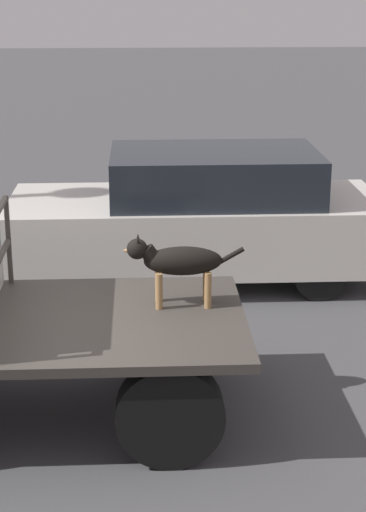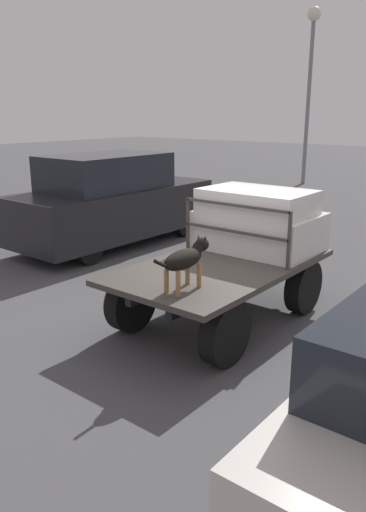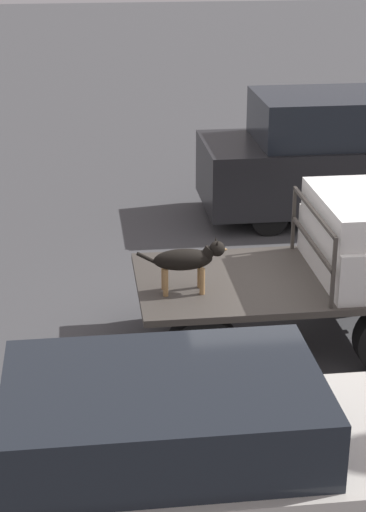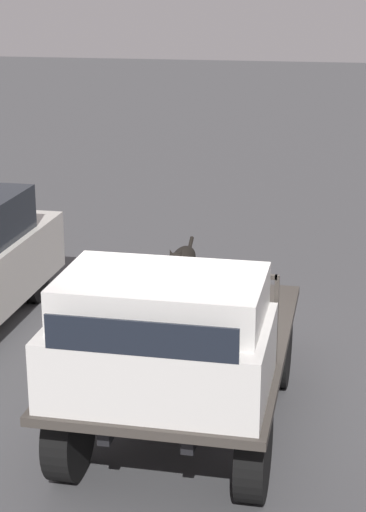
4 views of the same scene
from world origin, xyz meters
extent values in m
plane|color=#474749|center=(0.00, 0.00, 0.00)|extent=(80.00, 80.00, 0.00)
cylinder|color=black|center=(1.07, 0.80, 0.41)|extent=(0.83, 0.24, 0.83)
cylinder|color=black|center=(1.07, -0.80, 0.41)|extent=(0.83, 0.24, 0.83)
cylinder|color=black|center=(-1.07, 0.80, 0.41)|extent=(0.83, 0.24, 0.83)
cylinder|color=black|center=(-1.07, -0.80, 0.41)|extent=(0.83, 0.24, 0.83)
cube|color=black|center=(0.00, 0.34, 0.72)|extent=(3.18, 0.10, 0.18)
cube|color=black|center=(0.00, -0.34, 0.72)|extent=(3.18, 0.10, 0.18)
cube|color=#3D3833|center=(0.00, 0.00, 0.85)|extent=(3.45, 1.92, 0.08)
cube|color=silver|center=(1.04, 0.00, 1.19)|extent=(1.28, 1.80, 0.60)
cube|color=silver|center=(0.94, 0.00, 1.67)|extent=(1.09, 1.66, 0.37)
cube|color=black|center=(1.67, 0.00, 1.61)|extent=(0.02, 1.48, 0.27)
cube|color=#3D3833|center=(0.32, 0.88, 1.30)|extent=(0.04, 0.04, 0.82)
cube|color=#3D3833|center=(0.32, -0.88, 1.30)|extent=(0.04, 0.04, 0.82)
cube|color=#3D3833|center=(0.32, 0.00, 1.69)|extent=(0.04, 1.76, 0.04)
cube|color=#3D3833|center=(0.32, 0.00, 1.30)|extent=(0.04, 1.76, 0.04)
cylinder|color=#9E7547|center=(-1.02, -0.17, 1.05)|extent=(0.06, 0.06, 0.31)
cylinder|color=#9E7547|center=(-1.02, -0.35, 1.05)|extent=(0.06, 0.06, 0.31)
cylinder|color=#9E7547|center=(-1.43, -0.17, 1.05)|extent=(0.06, 0.06, 0.31)
cylinder|color=#9E7547|center=(-1.43, -0.35, 1.05)|extent=(0.06, 0.06, 0.31)
ellipsoid|color=black|center=(-1.22, -0.26, 1.28)|extent=(0.66, 0.25, 0.25)
sphere|color=#9E7547|center=(-1.04, -0.26, 1.24)|extent=(0.11, 0.11, 0.11)
cylinder|color=black|center=(-0.94, -0.26, 1.35)|extent=(0.17, 0.14, 0.17)
sphere|color=black|center=(-0.84, -0.26, 1.39)|extent=(0.18, 0.18, 0.18)
cone|color=#9E7547|center=(-0.76, -0.26, 1.38)|extent=(0.10, 0.10, 0.10)
cone|color=black|center=(-0.85, -0.21, 1.47)|extent=(0.06, 0.08, 0.10)
cone|color=black|center=(-0.85, -0.31, 1.47)|extent=(0.06, 0.08, 0.10)
cylinder|color=black|center=(-1.60, -0.26, 1.31)|extent=(0.28, 0.04, 0.19)
cylinder|color=black|center=(-2.92, -2.64, 0.30)|extent=(0.60, 0.20, 0.60)
cylinder|color=black|center=(3.75, 5.34, 0.30)|extent=(0.60, 0.20, 0.60)
cylinder|color=black|center=(3.75, 3.70, 0.30)|extent=(0.60, 0.20, 0.60)
cylinder|color=black|center=(0.66, 5.34, 0.30)|extent=(0.60, 0.20, 0.60)
cylinder|color=black|center=(0.66, 3.70, 0.30)|extent=(0.60, 0.20, 0.60)
cube|color=black|center=(2.21, 4.52, 0.79)|extent=(4.98, 1.93, 1.06)
cube|color=#1E232B|center=(1.96, 4.52, 1.70)|extent=(2.74, 1.73, 0.77)
cylinder|color=gray|center=(14.29, 5.57, 3.27)|extent=(0.16, 0.16, 6.53)
sphere|color=silver|center=(14.29, 5.57, 6.70)|extent=(0.56, 0.56, 0.56)
camera|label=1|loc=(-0.87, 6.56, 3.56)|focal=60.00mm
camera|label=2|loc=(-5.73, -3.88, 3.00)|focal=35.00mm
camera|label=3|loc=(-2.30, -9.00, 4.94)|focal=60.00mm
camera|label=4|loc=(7.29, 1.46, 4.12)|focal=60.00mm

